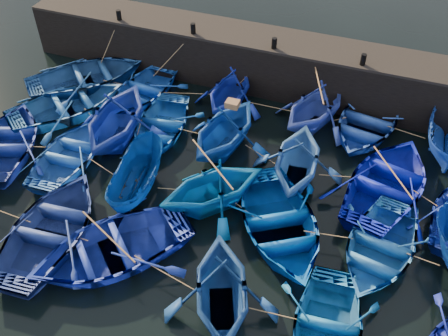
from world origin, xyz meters
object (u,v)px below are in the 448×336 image
(boat_0, at_px, (87,76))
(boat_13, at_px, (8,142))
(boat_8, at_px, (160,125))
(wooden_crate, at_px, (232,104))

(boat_0, height_order, boat_13, boat_0)
(boat_8, height_order, wooden_crate, wooden_crate)
(boat_0, height_order, boat_8, boat_0)
(boat_0, relative_size, boat_13, 1.12)
(boat_8, height_order, boat_13, boat_13)
(boat_0, xyz_separation_m, boat_8, (5.07, -2.19, -0.12))
(wooden_crate, bearing_deg, boat_8, -179.97)
(boat_0, bearing_deg, boat_8, -159.74)
(boat_0, distance_m, boat_8, 5.52)
(boat_0, relative_size, wooden_crate, 11.09)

